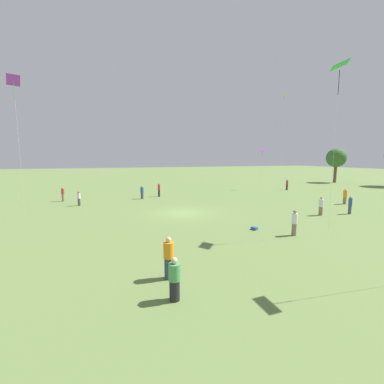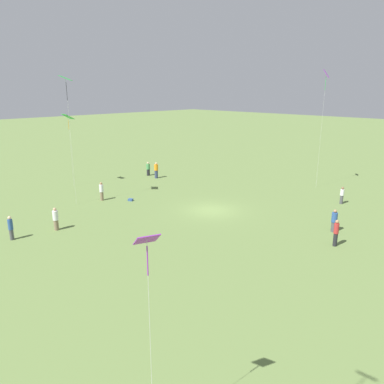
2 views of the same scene
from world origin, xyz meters
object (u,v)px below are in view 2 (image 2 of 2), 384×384
(person_1, at_px, (342,195))
(person_7, at_px, (334,221))
(person_4, at_px, (11,228))
(kite_3, at_px, (68,118))
(kite_4, at_px, (147,252))
(picnic_bag_0, at_px, (131,200))
(kite_0, at_px, (66,83))
(person_8, at_px, (148,169))
(person_3, at_px, (336,233))
(person_2, at_px, (56,219))
(kite_1, at_px, (326,78))
(person_6, at_px, (102,191))
(person_0, at_px, (156,170))

(person_1, bearing_deg, person_7, 137.41)
(person_1, distance_m, person_4, 27.86)
(kite_3, bearing_deg, person_7, -120.40)
(kite_4, bearing_deg, picnic_bag_0, -58.80)
(person_7, xyz_separation_m, kite_4, (-3.77, 20.49, 5.38))
(picnic_bag_0, bearing_deg, kite_0, 56.27)
(person_8, xyz_separation_m, kite_0, (-4.51, 12.18, 9.98))
(person_3, xyz_separation_m, kite_4, (-2.54, 18.01, 5.28))
(person_3, bearing_deg, picnic_bag_0, 115.74)
(kite_0, bearing_deg, person_2, -137.65)
(person_1, height_order, kite_3, kite_3)
(person_2, distance_m, person_3, 20.11)
(kite_1, bearing_deg, person_1, -107.16)
(kite_4, xyz_separation_m, picnic_bag_0, (21.01, -14.66, -6.12))
(person_1, height_order, person_8, person_8)
(person_1, relative_size, person_4, 0.92)
(person_4, distance_m, person_8, 21.61)
(person_8, relative_size, kite_3, 0.22)
(person_2, height_order, person_6, person_6)
(person_3, distance_m, person_6, 21.20)
(person_7, bearing_deg, person_1, 52.95)
(person_2, xyz_separation_m, person_6, (4.31, -6.68, 0.02))
(person_3, relative_size, kite_0, 0.16)
(kite_4, bearing_deg, person_4, -33.02)
(kite_3, bearing_deg, kite_1, -91.43)
(person_8, bearing_deg, person_3, -19.23)
(person_6, height_order, kite_1, kite_1)
(person_1, distance_m, picnic_bag_0, 19.70)
(person_1, relative_size, picnic_bag_0, 3.05)
(person_0, height_order, person_8, person_0)
(person_0, bearing_deg, kite_4, -166.34)
(person_7, xyz_separation_m, kite_0, (19.99, 9.95, 9.94))
(kite_4, bearing_deg, kite_3, -48.40)
(person_2, relative_size, person_4, 1.00)
(kite_0, relative_size, kite_1, 0.93)
(person_2, relative_size, kite_1, 0.14)
(person_6, xyz_separation_m, person_7, (-19.33, -7.62, -0.04))
(person_6, bearing_deg, kite_0, 115.74)
(person_3, relative_size, person_4, 1.06)
(person_2, xyz_separation_m, person_3, (-16.26, -11.83, 0.08))
(kite_4, distance_m, picnic_bag_0, 26.34)
(person_0, height_order, kite_4, kite_4)
(person_4, distance_m, person_6, 10.51)
(person_4, xyz_separation_m, kite_1, (-8.34, -28.80, 10.42))
(kite_0, height_order, kite_1, kite_1)
(person_2, bearing_deg, kite_1, 18.55)
(person_0, bearing_deg, person_1, -111.27)
(kite_4, relative_size, picnic_bag_0, 12.79)
(person_1, bearing_deg, kite_0, 72.74)
(kite_0, distance_m, kite_1, 24.94)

